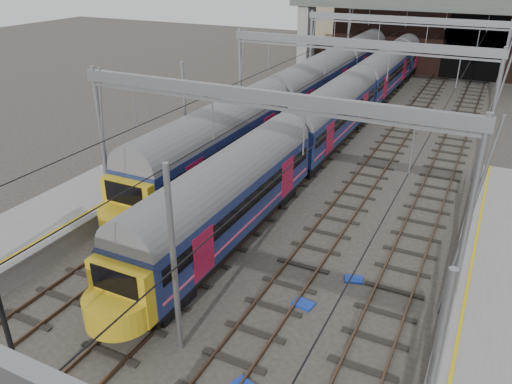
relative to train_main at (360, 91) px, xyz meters
The scene contains 9 objects.
tracks 16.75m from the train_main, 83.07° to the right, with size 14.40×80.00×0.22m.
overhead_line 11.01m from the train_main, 78.67° to the right, with size 16.80×80.00×8.00m.
retaining_wall 20.84m from the train_main, 80.57° to the left, with size 28.00×2.75×9.00m.
overbridge 15.47m from the train_main, 82.17° to the left, with size 28.00×3.00×9.25m.
train_main is the anchor object (origin of this frame).
train_second 8.54m from the train_main, 117.91° to the left, with size 2.80×64.76×4.82m.
signal_near_left 33.69m from the train_main, 91.47° to the right, with size 0.34×0.46×4.62m.
equip_cover_b 25.93m from the train_main, 78.87° to the right, with size 0.83×0.58×0.10m, color #1635A9.
equip_cover_c 23.81m from the train_main, 74.57° to the right, with size 0.76×0.54×0.09m, color #1635A9.
Camera 1 is at (8.34, -8.90, 12.46)m, focal length 35.00 mm.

